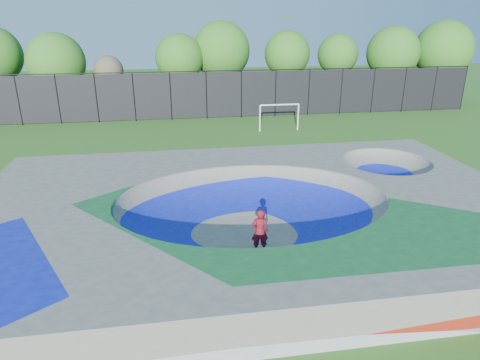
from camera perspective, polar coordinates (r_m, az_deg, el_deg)
name	(u,v)px	position (r m, az deg, el deg)	size (l,w,h in m)	color
ground	(252,231)	(17.69, 1.58, -6.77)	(120.00, 120.00, 0.00)	#2D5D19
skate_deck	(252,214)	(17.36, 1.61, -4.58)	(22.00, 14.00, 1.50)	gray
skater	(260,231)	(15.78, 2.66, -6.84)	(0.64, 0.42, 1.75)	red
skateboard	(259,252)	(16.19, 2.61, -9.51)	(0.78, 0.22, 0.05)	black
soccer_goal	(279,112)	(33.09, 5.27, 8.99)	(3.12, 0.12, 2.06)	silver
fence	(206,94)	(37.02, -4.49, 11.34)	(48.09, 0.09, 4.04)	black
treeline	(224,55)	(41.52, -2.16, 16.35)	(53.01, 7.18, 8.00)	#4C3826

